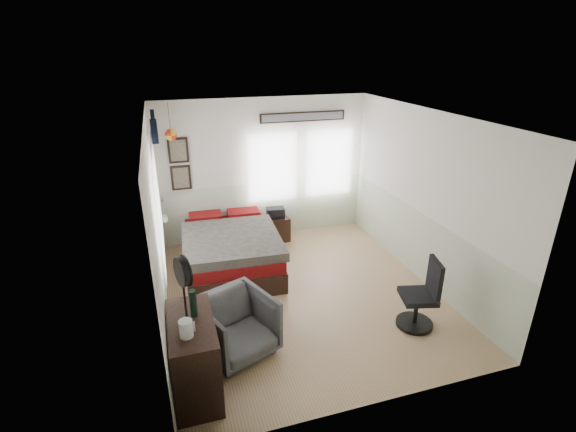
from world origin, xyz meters
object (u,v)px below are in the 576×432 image
bed (231,250)px  armchair (237,326)px  dresser (194,356)px  task_chair (422,300)px  nightstand (276,229)px

bed → armchair: size_ratio=2.63×
dresser → bed: bearing=72.0°
bed → task_chair: 3.19m
bed → nightstand: size_ratio=4.63×
bed → armchair: (-0.29, -2.13, 0.05)m
bed → dresser: size_ratio=2.21×
dresser → armchair: dresser is taller
dresser → armchair: size_ratio=1.19×
dresser → armchair: 0.73m
task_chair → nightstand: bearing=124.1°
task_chair → bed: bearing=146.8°
nightstand → task_chair: 3.36m
task_chair → dresser: bearing=-160.9°
dresser → task_chair: bearing=5.1°
dresser → nightstand: dresser is taller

